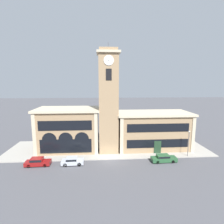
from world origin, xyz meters
The scene contains 9 objects.
ground_plane centered at (0.00, 0.00, 0.00)m, with size 300.00×300.00×0.00m, color #4C4C51.
sidewalk_kerb centered at (0.00, 6.03, 0.07)m, with size 44.50×12.05×0.15m.
clock_tower centered at (0.00, 4.41, 10.88)m, with size 4.67×4.67×22.84m.
town_hall_left_wing centered at (-8.78, 6.21, 4.73)m, with size 13.68×8.33×9.40m.
town_hall_right_wing centered at (10.27, 6.21, 4.19)m, with size 16.67×8.33×8.32m.
parked_car_near centered at (-13.17, -1.48, 0.74)m, with size 4.49×1.92×1.43m.
parked_car_mid centered at (-6.93, -1.48, 0.72)m, with size 4.08×2.02×1.35m.
parked_car_far centered at (10.20, -1.48, 0.73)m, with size 4.80×1.87×1.40m.
street_lamp centered at (15.93, 0.50, 3.68)m, with size 0.36×0.36×5.31m.
Camera 1 is at (-1.64, -32.06, 14.76)m, focal length 28.00 mm.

